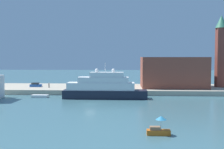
{
  "coord_description": "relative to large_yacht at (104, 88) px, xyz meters",
  "views": [
    {
      "loc": [
        9.11,
        -68.19,
        11.61
      ],
      "look_at": [
        5.2,
        6.0,
        7.15
      ],
      "focal_mm": 43.9,
      "sensor_mm": 36.0,
      "label": 1
    }
  ],
  "objects": [
    {
      "name": "small_motorboat",
      "position": [
        11.39,
        -37.02,
        -1.97
      ],
      "size": [
        3.53,
        1.61,
        2.91
      ],
      "color": "#C66019",
      "rests_on": "ground"
    },
    {
      "name": "quay_dock",
      "position": [
        -2.61,
        17.57,
        -2.26
      ],
      "size": [
        110.0,
        22.84,
        1.54
      ],
      "primitive_type": "cube",
      "color": "#ADA38E",
      "rests_on": "ground"
    },
    {
      "name": "ground",
      "position": [
        -2.61,
        -9.85,
        -3.03
      ],
      "size": [
        400.0,
        400.0,
        0.0
      ],
      "primitive_type": "plane",
      "color": "#3D6670"
    },
    {
      "name": "bell_tower",
      "position": [
        39.29,
        19.22,
        12.09
      ],
      "size": [
        4.01,
        4.01,
        24.91
      ],
      "color": "brown",
      "rests_on": "quay_dock"
    },
    {
      "name": "mooring_bollard",
      "position": [
        -4.41,
        7.61,
        -1.08
      ],
      "size": [
        0.43,
        0.43,
        0.81
      ],
      "primitive_type": "cylinder",
      "color": "black",
      "rests_on": "quay_dock"
    },
    {
      "name": "work_barge",
      "position": [
        -18.97,
        0.89,
        -2.64
      ],
      "size": [
        4.85,
        1.81,
        0.78
      ],
      "primitive_type": "cube",
      "color": "silver",
      "rests_on": "ground"
    },
    {
      "name": "parked_car",
      "position": [
        -25.27,
        15.96,
        -0.84
      ],
      "size": [
        3.93,
        1.85,
        1.51
      ],
      "color": "#1E4C99",
      "rests_on": "quay_dock"
    },
    {
      "name": "person_figure",
      "position": [
        -19.95,
        13.84,
        -0.68
      ],
      "size": [
        0.36,
        0.36,
        1.73
      ],
      "color": "#4C4C4C",
      "rests_on": "quay_dock"
    },
    {
      "name": "large_yacht",
      "position": [
        0.0,
        0.0,
        0.0
      ],
      "size": [
        24.01,
        4.89,
        10.33
      ],
      "color": "black",
      "rests_on": "ground"
    },
    {
      "name": "harbor_building",
      "position": [
        22.6,
        17.56,
        3.72
      ],
      "size": [
        21.74,
        14.57,
        10.4
      ],
      "primitive_type": "cube",
      "color": "brown",
      "rests_on": "quay_dock"
    }
  ]
}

